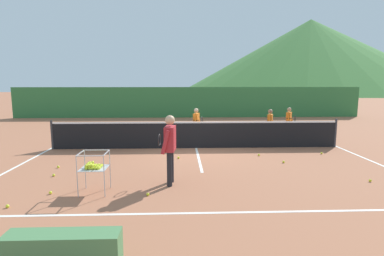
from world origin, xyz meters
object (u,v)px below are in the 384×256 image
object	(u,v)px
tennis_ball_3	(370,180)
tennis_ball_8	(54,175)
tennis_ball_10	(322,153)
tennis_net	(196,135)
student_0	(196,121)
courtside_bench	(63,250)
student_2	(289,119)
tennis_ball_7	(178,158)
tennis_ball_0	(58,167)
tennis_ball_5	(259,155)
student_1	(270,122)
ball_cart	(93,166)
instructor	(170,143)
tennis_ball_4	(50,193)
tennis_ball_2	(284,162)
tennis_ball_9	(7,206)
tennis_ball_6	(148,194)

from	to	relation	value
tennis_ball_3	tennis_ball_8	bearing A→B (deg)	174.63
tennis_ball_10	tennis_net	bearing A→B (deg)	164.95
student_0	courtside_bench	distance (m)	9.15
student_2	tennis_ball_7	world-z (taller)	student_2
tennis_ball_0	tennis_ball_5	distance (m)	6.13
student_1	tennis_ball_5	size ratio (longest dim) A/B	19.11
tennis_ball_3	courtside_bench	distance (m)	6.96
ball_cart	tennis_ball_8	size ratio (longest dim) A/B	13.22
instructor	student_0	xyz separation A→B (m)	(0.92, 5.57, -0.19)
tennis_ball_0	courtside_bench	size ratio (longest dim) A/B	0.05
tennis_ball_5	courtside_bench	world-z (taller)	courtside_bench
tennis_ball_4	ball_cart	bearing A→B (deg)	4.23
ball_cart	tennis_ball_2	xyz separation A→B (m)	(4.98, 2.32, -0.56)
tennis_ball_7	tennis_ball_0	bearing A→B (deg)	-164.33
tennis_ball_10	courtside_bench	size ratio (longest dim) A/B	0.05
student_2	tennis_ball_3	xyz separation A→B (m)	(-0.14, -6.21, -0.74)
tennis_ball_0	tennis_ball_4	bearing A→B (deg)	-73.38
instructor	tennis_ball_4	distance (m)	2.80
tennis_ball_2	tennis_ball_4	bearing A→B (deg)	-157.98
courtside_bench	tennis_ball_8	bearing A→B (deg)	113.09
tennis_ball_0	ball_cart	bearing A→B (deg)	-52.54
student_0	tennis_ball_9	xyz separation A→B (m)	(-4.01, -6.88, -0.76)
tennis_ball_0	tennis_ball_7	size ratio (longest dim) A/B	1.00
tennis_ball_10	courtside_bench	distance (m)	8.80
student_1	tennis_ball_0	xyz separation A→B (m)	(-7.07, -3.75, -0.75)
tennis_ball_2	tennis_ball_6	size ratio (longest dim) A/B	1.00
tennis_ball_4	tennis_ball_5	distance (m)	6.32
ball_cart	tennis_ball_6	world-z (taller)	ball_cart
instructor	tennis_ball_0	distance (m)	3.65
tennis_ball_0	tennis_ball_5	size ratio (longest dim) A/B	1.00
student_2	tennis_ball_10	world-z (taller)	student_2
student_2	tennis_ball_2	xyz separation A→B (m)	(-1.66, -4.37, -0.74)
student_0	tennis_ball_3	size ratio (longest dim) A/B	19.44
ball_cart	tennis_ball_5	xyz separation A→B (m)	(4.47, 3.23, -0.56)
tennis_ball_2	tennis_ball_3	xyz separation A→B (m)	(1.52, -1.83, 0.00)
student_0	tennis_ball_5	xyz separation A→B (m)	(1.90, -2.86, -0.76)
ball_cart	tennis_ball_6	size ratio (longest dim) A/B	13.22
tennis_ball_0	tennis_ball_4	world-z (taller)	same
student_1	tennis_ball_2	world-z (taller)	student_1
student_0	tennis_ball_7	distance (m)	3.30
tennis_net	tennis_ball_6	bearing A→B (deg)	-105.02
tennis_ball_9	tennis_ball_8	bearing A→B (deg)	87.46
student_1	tennis_ball_10	size ratio (longest dim) A/B	19.11
tennis_net	courtside_bench	xyz separation A→B (m)	(-2.13, -7.28, -0.27)
courtside_bench	tennis_ball_6	bearing A→B (deg)	71.35
tennis_ball_5	tennis_ball_10	world-z (taller)	same
student_1	tennis_ball_6	distance (m)	7.45
ball_cart	tennis_ball_9	xyz separation A→B (m)	(-1.45, -0.79, -0.56)
instructor	tennis_ball_10	xyz separation A→B (m)	(4.98, 2.88, -0.95)
tennis_ball_4	courtside_bench	size ratio (longest dim) A/B	0.05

